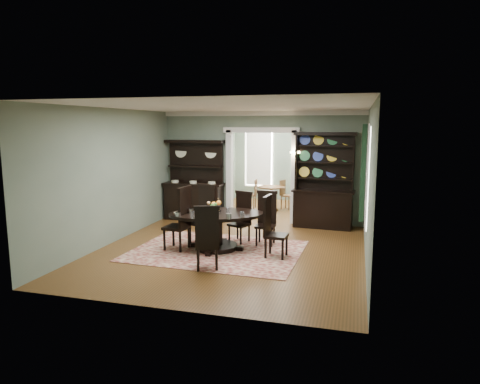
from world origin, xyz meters
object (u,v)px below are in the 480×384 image
(sideboard, at_px, (194,192))
(welsh_dresser, at_px, (324,193))
(dining_table, at_px, (217,224))
(parlor_table, at_px, (271,195))

(sideboard, xyz_separation_m, welsh_dresser, (3.57, -0.01, 0.11))
(dining_table, relative_size, parlor_table, 2.92)
(dining_table, xyz_separation_m, sideboard, (-1.55, 2.68, 0.22))
(welsh_dresser, height_order, parlor_table, welsh_dresser)
(sideboard, relative_size, parlor_table, 2.74)
(dining_table, height_order, parlor_table, dining_table)
(welsh_dresser, bearing_deg, parlor_table, 137.23)
(parlor_table, bearing_deg, welsh_dresser, -46.43)
(welsh_dresser, distance_m, parlor_table, 2.54)
(dining_table, relative_size, welsh_dresser, 0.96)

